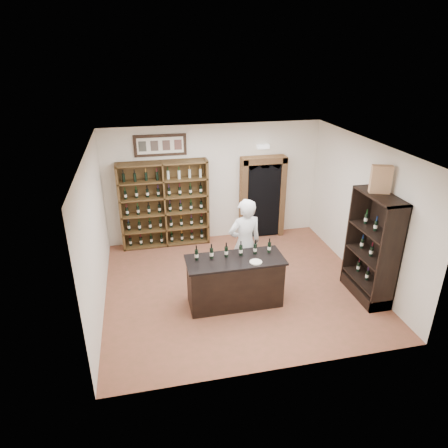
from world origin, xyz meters
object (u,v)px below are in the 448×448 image
at_px(wine_shelf, 164,204).
at_px(tasting_counter, 235,282).
at_px(counter_bottle_0, 197,255).
at_px(wine_crate, 381,179).
at_px(side_cabinet, 371,263).
at_px(shopkeeper, 245,244).

distance_m(wine_shelf, tasting_counter, 3.19).
distance_m(counter_bottle_0, wine_crate, 3.70).
distance_m(tasting_counter, counter_bottle_0, 0.95).
xyz_separation_m(counter_bottle_0, side_cabinet, (3.44, -0.43, -0.35)).
bearing_deg(wine_crate, side_cabinet, -60.04).
xyz_separation_m(tasting_counter, side_cabinet, (2.72, -0.30, 0.26)).
xyz_separation_m(wine_shelf, counter_bottle_0, (0.38, -2.80, 0.01)).
height_order(wine_shelf, wine_crate, wine_crate).
height_order(wine_shelf, side_cabinet, same).
height_order(tasting_counter, shopkeeper, shopkeeper).
xyz_separation_m(shopkeeper, wine_crate, (2.36, -0.79, 1.48)).
relative_size(counter_bottle_0, shopkeeper, 0.15).
bearing_deg(wine_crate, counter_bottle_0, -165.04).
bearing_deg(wine_shelf, counter_bottle_0, -82.28).
relative_size(counter_bottle_0, side_cabinet, 0.14).
xyz_separation_m(wine_shelf, wine_crate, (3.81, -3.13, 1.36)).
distance_m(wine_shelf, counter_bottle_0, 2.83).
bearing_deg(shopkeeper, wine_shelf, -66.22).
height_order(side_cabinet, wine_crate, wine_crate).
bearing_deg(side_cabinet, tasting_counter, 173.72).
bearing_deg(shopkeeper, side_cabinet, 151.15).
distance_m(side_cabinet, shopkeeper, 2.55).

